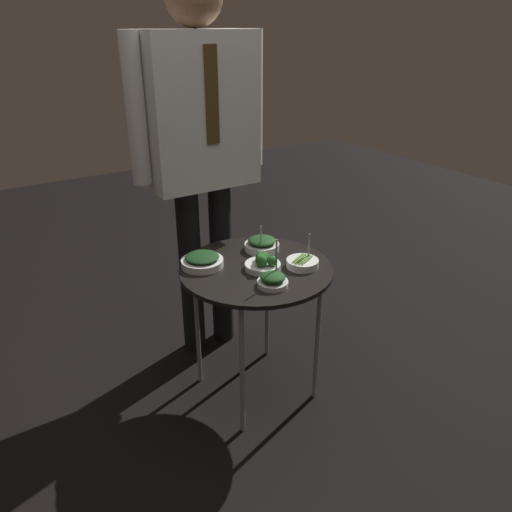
% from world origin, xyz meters
% --- Properties ---
extents(ground_plane, '(8.00, 8.00, 0.00)m').
position_xyz_m(ground_plane, '(0.00, 0.00, 0.00)').
color(ground_plane, black).
extents(serving_cart, '(0.64, 0.64, 0.64)m').
position_xyz_m(serving_cart, '(0.00, 0.00, 0.59)').
color(serving_cart, black).
rests_on(serving_cart, ground_plane).
extents(bowl_broccoli_near_rim, '(0.15, 0.15, 0.08)m').
position_xyz_m(bowl_broccoli_near_rim, '(0.01, -0.03, 0.67)').
color(bowl_broccoli_near_rim, white).
rests_on(bowl_broccoli_near_rim, serving_cart).
extents(bowl_spinach_front_left, '(0.18, 0.18, 0.05)m').
position_xyz_m(bowl_spinach_front_left, '(-0.18, 0.13, 0.66)').
color(bowl_spinach_front_left, white).
rests_on(bowl_spinach_front_left, serving_cart).
extents(bowl_asparagus_mid_left, '(0.13, 0.13, 0.14)m').
position_xyz_m(bowl_asparagus_mid_left, '(0.16, -0.11, 0.65)').
color(bowl_asparagus_mid_left, white).
rests_on(bowl_asparagus_mid_left, serving_cart).
extents(bowl_spinach_back_left, '(0.16, 0.16, 0.13)m').
position_xyz_m(bowl_spinach_back_left, '(0.12, 0.13, 0.66)').
color(bowl_spinach_back_left, silver).
rests_on(bowl_spinach_back_left, serving_cart).
extents(bowl_spinach_mid_right, '(0.12, 0.12, 0.18)m').
position_xyz_m(bowl_spinach_mid_right, '(-0.04, -0.17, 0.66)').
color(bowl_spinach_mid_right, silver).
rests_on(bowl_spinach_mid_right, serving_cart).
extents(waiter_figure, '(0.66, 0.25, 1.78)m').
position_xyz_m(waiter_figure, '(0.00, 0.45, 1.12)').
color(waiter_figure, black).
rests_on(waiter_figure, ground_plane).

